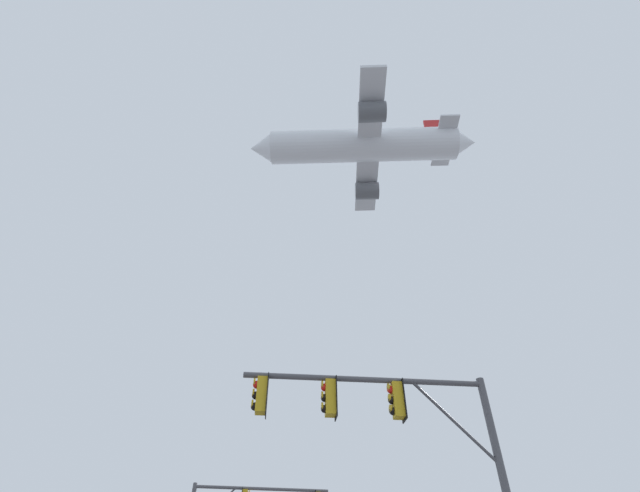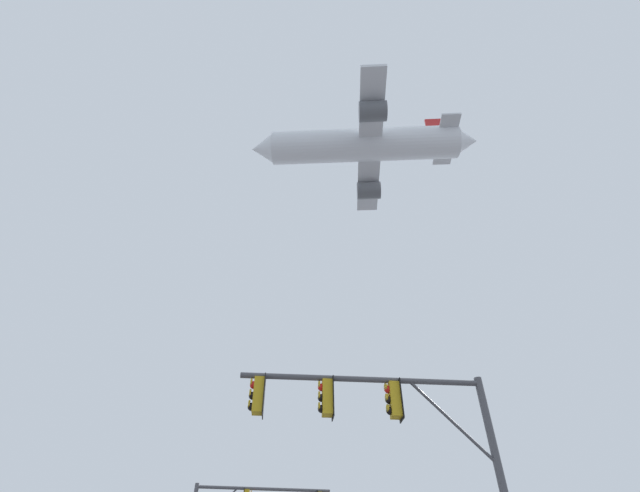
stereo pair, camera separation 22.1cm
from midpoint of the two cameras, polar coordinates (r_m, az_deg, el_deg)
signal_pole_near at (r=12.13m, az=9.56°, el=-21.84°), size 6.47×0.60×6.16m
airplane at (r=44.24m, az=5.81°, el=12.60°), size 21.77×16.82×5.93m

